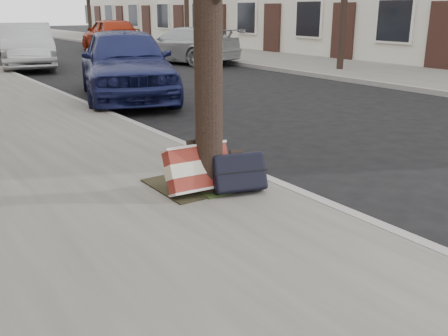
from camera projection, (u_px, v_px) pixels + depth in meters
ground at (412, 190)px, 5.37m from camera, size 120.00×120.00×0.00m
far_sidewalk at (221, 53)px, 21.33m from camera, size 4.00×70.00×0.12m
dirt_patch at (195, 183)px, 5.18m from camera, size 0.85×0.85×0.02m
suitcase_red at (198, 169)px, 4.89m from camera, size 0.66×0.40×0.49m
suitcase_navy at (239, 172)px, 4.90m from camera, size 0.60×0.46×0.42m
car_near_front at (125, 63)px, 10.69m from camera, size 3.10×4.82×1.53m
car_near_mid at (27, 46)px, 16.28m from camera, size 2.45×4.61×1.44m
car_far_front at (185, 45)px, 17.91m from camera, size 2.81×4.69×1.27m
car_far_back at (111, 35)px, 22.58m from camera, size 2.22×4.63×1.53m
tree_far_c at (88, 1)px, 31.13m from camera, size 0.23×0.23×4.48m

